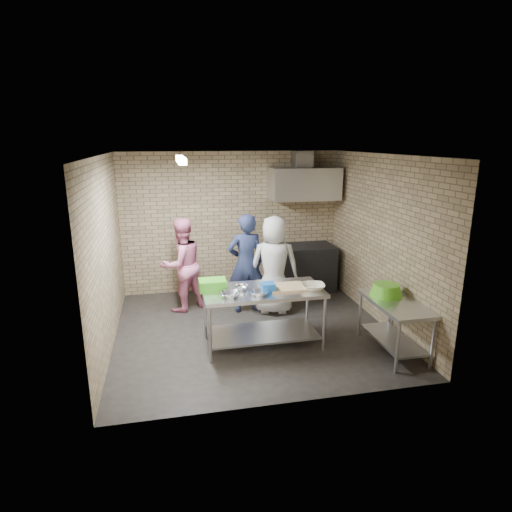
# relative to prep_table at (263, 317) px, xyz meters

# --- Properties ---
(floor) EXTENTS (4.20, 4.20, 0.00)m
(floor) POSITION_rel_prep_table_xyz_m (-0.05, 0.51, -0.43)
(floor) COLOR black
(floor) RESTS_ON ground
(ceiling) EXTENTS (4.20, 4.20, 0.00)m
(ceiling) POSITION_rel_prep_table_xyz_m (-0.05, 0.51, 2.27)
(ceiling) COLOR black
(ceiling) RESTS_ON ground
(back_wall) EXTENTS (4.20, 0.06, 2.70)m
(back_wall) POSITION_rel_prep_table_xyz_m (-0.05, 2.51, 0.92)
(back_wall) COLOR tan
(back_wall) RESTS_ON ground
(front_wall) EXTENTS (4.20, 0.06, 2.70)m
(front_wall) POSITION_rel_prep_table_xyz_m (-0.05, -1.49, 0.92)
(front_wall) COLOR tan
(front_wall) RESTS_ON ground
(left_wall) EXTENTS (0.06, 4.00, 2.70)m
(left_wall) POSITION_rel_prep_table_xyz_m (-2.15, 0.51, 0.92)
(left_wall) COLOR tan
(left_wall) RESTS_ON ground
(right_wall) EXTENTS (0.06, 4.00, 2.70)m
(right_wall) POSITION_rel_prep_table_xyz_m (2.05, 0.51, 0.92)
(right_wall) COLOR tan
(right_wall) RESTS_ON ground
(prep_table) EXTENTS (1.71, 0.85, 0.85)m
(prep_table) POSITION_rel_prep_table_xyz_m (0.00, 0.00, 0.00)
(prep_table) COLOR silver
(prep_table) RESTS_ON floor
(side_counter) EXTENTS (0.60, 1.20, 0.75)m
(side_counter) POSITION_rel_prep_table_xyz_m (1.75, -0.59, -0.05)
(side_counter) COLOR silver
(side_counter) RESTS_ON floor
(stove) EXTENTS (1.20, 0.70, 0.90)m
(stove) POSITION_rel_prep_table_xyz_m (1.30, 2.16, 0.02)
(stove) COLOR black
(stove) RESTS_ON floor
(range_hood) EXTENTS (1.30, 0.60, 0.60)m
(range_hood) POSITION_rel_prep_table_xyz_m (1.30, 2.21, 1.67)
(range_hood) COLOR silver
(range_hood) RESTS_ON back_wall
(hood_duct) EXTENTS (0.35, 0.30, 0.30)m
(hood_duct) POSITION_rel_prep_table_xyz_m (1.30, 2.36, 2.12)
(hood_duct) COLOR #A5A8AD
(hood_duct) RESTS_ON back_wall
(wall_shelf) EXTENTS (0.80, 0.20, 0.04)m
(wall_shelf) POSITION_rel_prep_table_xyz_m (1.60, 2.40, 1.49)
(wall_shelf) COLOR #3F2B19
(wall_shelf) RESTS_ON back_wall
(fluorescent_fixture) EXTENTS (0.10, 1.25, 0.08)m
(fluorescent_fixture) POSITION_rel_prep_table_xyz_m (-1.05, 0.51, 2.21)
(fluorescent_fixture) COLOR white
(fluorescent_fixture) RESTS_ON ceiling
(green_crate) EXTENTS (0.38, 0.28, 0.15)m
(green_crate) POSITION_rel_prep_table_xyz_m (-0.70, 0.12, 0.50)
(green_crate) COLOR green
(green_crate) RESTS_ON prep_table
(blue_tub) EXTENTS (0.19, 0.19, 0.12)m
(blue_tub) POSITION_rel_prep_table_xyz_m (0.05, -0.10, 0.49)
(blue_tub) COLOR #1757AE
(blue_tub) RESTS_ON prep_table
(cutting_board) EXTENTS (0.52, 0.40, 0.03)m
(cutting_board) POSITION_rel_prep_table_xyz_m (0.35, -0.02, 0.44)
(cutting_board) COLOR #D8B47C
(cutting_board) RESTS_ON prep_table
(mixing_bowl_a) EXTENTS (0.31, 0.31, 0.07)m
(mixing_bowl_a) POSITION_rel_prep_table_xyz_m (-0.50, -0.20, 0.46)
(mixing_bowl_a) COLOR #B2B5B9
(mixing_bowl_a) RESTS_ON prep_table
(mixing_bowl_b) EXTENTS (0.24, 0.24, 0.06)m
(mixing_bowl_b) POSITION_rel_prep_table_xyz_m (-0.30, 0.05, 0.46)
(mixing_bowl_b) COLOR silver
(mixing_bowl_b) RESTS_ON prep_table
(mixing_bowl_c) EXTENTS (0.29, 0.29, 0.06)m
(mixing_bowl_c) POSITION_rel_prep_table_xyz_m (-0.10, -0.22, 0.46)
(mixing_bowl_c) COLOR silver
(mixing_bowl_c) RESTS_ON prep_table
(ceramic_bowl) EXTENTS (0.38, 0.38, 0.08)m
(ceramic_bowl) POSITION_rel_prep_table_xyz_m (0.70, -0.15, 0.47)
(ceramic_bowl) COLOR beige
(ceramic_bowl) RESTS_ON prep_table
(green_basin) EXTENTS (0.46, 0.46, 0.17)m
(green_basin) POSITION_rel_prep_table_xyz_m (1.73, -0.34, 0.41)
(green_basin) COLOR #59C626
(green_basin) RESTS_ON side_counter
(bottle_red) EXTENTS (0.07, 0.07, 0.18)m
(bottle_red) POSITION_rel_prep_table_xyz_m (1.35, 2.40, 1.60)
(bottle_red) COLOR #B22619
(bottle_red) RESTS_ON wall_shelf
(man_navy) EXTENTS (0.66, 0.47, 1.72)m
(man_navy) POSITION_rel_prep_table_xyz_m (0.00, 1.32, 0.43)
(man_navy) COLOR #151C34
(man_navy) RESTS_ON floor
(woman_pink) EXTENTS (1.00, 0.93, 1.63)m
(woman_pink) POSITION_rel_prep_table_xyz_m (-1.07, 1.61, 0.39)
(woman_pink) COLOR pink
(woman_pink) RESTS_ON floor
(woman_white) EXTENTS (0.93, 0.72, 1.69)m
(woman_white) POSITION_rel_prep_table_xyz_m (0.46, 1.16, 0.42)
(woman_white) COLOR silver
(woman_white) RESTS_ON floor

